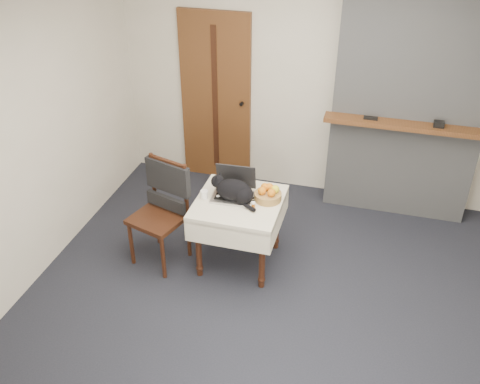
# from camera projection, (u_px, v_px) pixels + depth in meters

# --- Properties ---
(ground) EXTENTS (4.50, 4.50, 0.00)m
(ground) POSITION_uv_depth(u_px,v_px,m) (279.00, 301.00, 4.77)
(ground) COLOR black
(ground) RESTS_ON ground
(room_shell) EXTENTS (4.52, 4.01, 2.61)m
(room_shell) POSITION_uv_depth(u_px,v_px,m) (300.00, 96.00, 4.20)
(room_shell) COLOR beige
(room_shell) RESTS_ON ground
(door) EXTENTS (0.82, 0.10, 2.00)m
(door) POSITION_uv_depth(u_px,v_px,m) (216.00, 99.00, 6.12)
(door) COLOR brown
(door) RESTS_ON ground
(chimney) EXTENTS (1.62, 0.48, 2.60)m
(chimney) POSITION_uv_depth(u_px,v_px,m) (410.00, 98.00, 5.37)
(chimney) COLOR gray
(chimney) RESTS_ON ground
(side_table) EXTENTS (0.78, 0.78, 0.70)m
(side_table) POSITION_uv_depth(u_px,v_px,m) (239.00, 211.00, 4.93)
(side_table) COLOR #32190D
(side_table) RESTS_ON ground
(laptop) EXTENTS (0.39, 0.34, 0.28)m
(laptop) POSITION_uv_depth(u_px,v_px,m) (234.00, 189.00, 4.92)
(laptop) COLOR #B7B7BC
(laptop) RESTS_ON side_table
(cat) EXTENTS (0.48, 0.29, 0.24)m
(cat) POSITION_uv_depth(u_px,v_px,m) (235.00, 191.00, 4.82)
(cat) COLOR black
(cat) RESTS_ON side_table
(cream_jar) EXTENTS (0.07, 0.07, 0.08)m
(cream_jar) POSITION_uv_depth(u_px,v_px,m) (204.00, 194.00, 4.89)
(cream_jar) COLOR white
(cream_jar) RESTS_ON side_table
(pill_bottle) EXTENTS (0.04, 0.04, 0.07)m
(pill_bottle) POSITION_uv_depth(u_px,v_px,m) (253.00, 205.00, 4.74)
(pill_bottle) COLOR #B55916
(pill_bottle) RESTS_ON side_table
(fruit_basket) EXTENTS (0.25, 0.25, 0.14)m
(fruit_basket) POSITION_uv_depth(u_px,v_px,m) (268.00, 194.00, 4.86)
(fruit_basket) COLOR #A57942
(fruit_basket) RESTS_ON side_table
(desk_clutter) EXTENTS (0.13, 0.10, 0.01)m
(desk_clutter) POSITION_uv_depth(u_px,v_px,m) (255.00, 198.00, 4.91)
(desk_clutter) COLOR black
(desk_clutter) RESTS_ON side_table
(chair) EXTENTS (0.57, 0.57, 1.03)m
(chair) POSITION_uv_depth(u_px,v_px,m) (164.00, 198.00, 4.99)
(chair) COLOR #32190D
(chair) RESTS_ON ground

